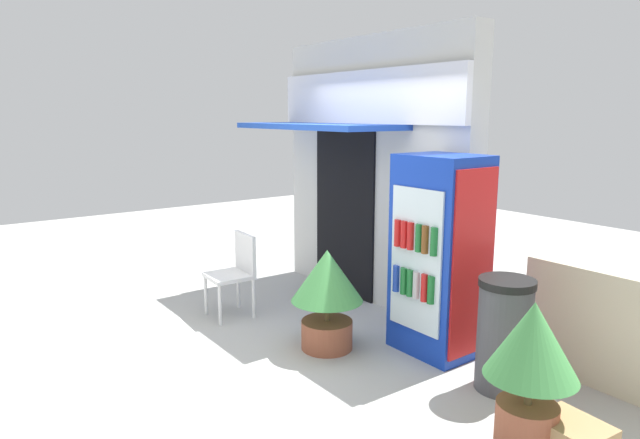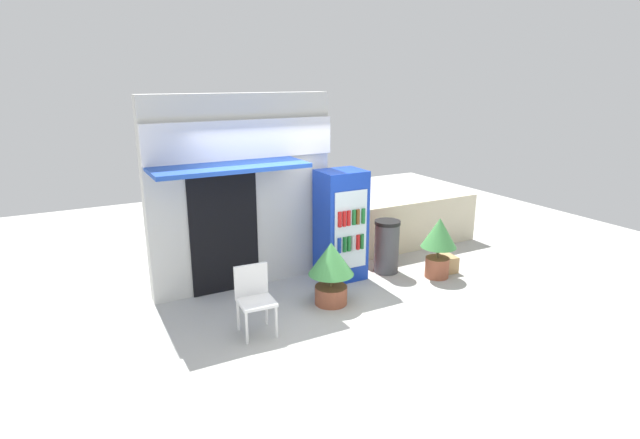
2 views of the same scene
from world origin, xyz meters
name	(u,v)px [view 2 (image 2 of 2)]	position (x,y,z in m)	size (l,w,h in m)	color
ground	(315,316)	(0.00, 0.00, 0.00)	(16.00, 16.00, 0.00)	#B2B2AD
storefront_building	(241,190)	(-0.48, 1.51, 1.54)	(2.88, 1.10, 2.98)	silver
drink_cooler	(341,225)	(1.03, 1.02, 0.90)	(0.74, 0.65, 1.80)	#1438B2
plastic_chair	(254,295)	(-0.89, -0.01, 0.52)	(0.47, 0.46, 0.89)	white
potted_plant_near_shop	(331,267)	(0.39, 0.24, 0.57)	(0.66, 0.66, 0.94)	#995138
potted_plant_curbside	(439,241)	(2.44, 0.29, 0.63)	(0.58, 0.58, 1.01)	#995138
trash_bin	(387,246)	(1.83, 0.88, 0.45)	(0.43, 0.43, 0.90)	#47474C
stone_boundary_wall	(416,225)	(3.02, 1.57, 0.47)	(2.81, 0.22, 0.95)	beige
cardboard_box	(443,264)	(2.68, 0.41, 0.14)	(0.41, 0.34, 0.28)	tan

